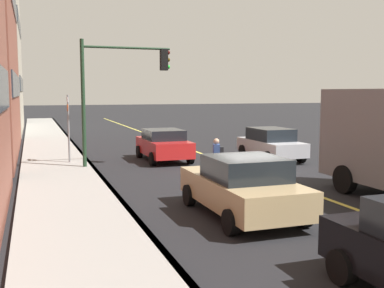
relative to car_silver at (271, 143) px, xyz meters
name	(u,v)px	position (x,y,z in m)	size (l,w,h in m)	color
ground	(253,172)	(-2.84, 2.36, -0.78)	(200.00, 200.00, 0.00)	black
sidewalk_slab	(63,182)	(-2.84, 9.71, -0.70)	(80.00, 2.90, 0.15)	gray
curb_edge	(103,180)	(-2.84, 8.34, -0.70)	(80.00, 0.16, 0.15)	slate
lane_stripe_center	(253,172)	(-2.84, 2.36, -0.77)	(80.00, 0.16, 0.01)	#D8CC4C
car_silver	(271,143)	(0.00, 0.00, 0.00)	(3.98, 1.88, 1.50)	#A8AAB2
car_red	(164,144)	(1.37, 4.88, -0.01)	(3.98, 1.96, 1.47)	red
car_tan	(243,186)	(-8.67, 5.58, 0.01)	(4.38, 2.11, 1.57)	tan
pedestrian_with_backpack	(217,157)	(-4.12, 4.44, 0.11)	(0.42, 0.44, 1.55)	brown
traffic_light_mast	(119,81)	(-0.10, 7.20, 2.87)	(0.28, 3.76, 5.31)	#1E3823
street_sign_post	(68,124)	(1.33, 9.17, 1.03)	(0.60, 0.08, 3.08)	slate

